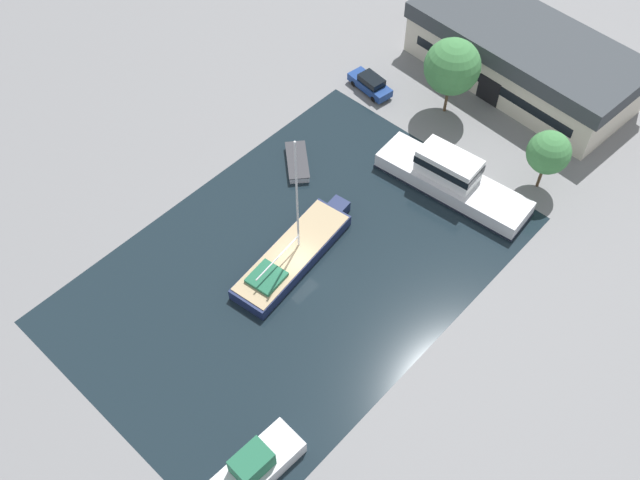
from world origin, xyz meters
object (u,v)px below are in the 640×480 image
small_dinghy (297,162)px  cabin_boat (256,466)px  warehouse_building (523,57)px  sailboat_moored (293,254)px  parked_car (370,84)px  motor_cruiser (451,178)px  quay_tree_near_building (452,67)px  quay_tree_by_water (549,153)px

small_dinghy → cabin_boat: size_ratio=0.73×
warehouse_building → sailboat_moored: sailboat_moored is taller
parked_car → cabin_boat: cabin_boat is taller
warehouse_building → sailboat_moored: (-0.86, -30.15, -2.11)m
warehouse_building → motor_cruiser: warehouse_building is taller
sailboat_moored → cabin_boat: bearing=-60.3°
sailboat_moored → small_dinghy: sailboat_moored is taller
sailboat_moored → cabin_boat: sailboat_moored is taller
sailboat_moored → cabin_boat: 16.93m
motor_cruiser → cabin_boat: size_ratio=2.19×
sailboat_moored → small_dinghy: (-6.81, 7.52, -0.26)m
parked_car → sailboat_moored: 21.09m
warehouse_building → motor_cruiser: 16.40m
quay_tree_near_building → motor_cruiser: (6.16, -7.61, -3.77)m
quay_tree_by_water → motor_cruiser: quay_tree_by_water is taller
quay_tree_near_building → parked_car: 8.50m
motor_cruiser → small_dinghy: motor_cruiser is taller
quay_tree_near_building → quay_tree_by_water: (11.43, -2.24, -1.10)m
motor_cruiser → warehouse_building: bearing=8.5°
quay_tree_near_building → small_dinghy: quay_tree_near_building is taller
sailboat_moored → quay_tree_by_water: bearing=56.9°
parked_car → cabin_boat: (18.55, -32.93, 0.15)m
small_dinghy → cabin_boat: bearing=79.2°
warehouse_building → small_dinghy: size_ratio=4.93×
parked_car → sailboat_moored: (8.54, -19.28, -0.22)m
quay_tree_by_water → parked_car: 18.62m
quay_tree_by_water → motor_cruiser: bearing=-134.5°
parked_car → sailboat_moored: size_ratio=0.38×
small_dinghy → quay_tree_by_water: bearing=166.8°
cabin_boat → warehouse_building: bearing=104.6°
motor_cruiser → parked_car: bearing=64.3°
quay_tree_near_building → sailboat_moored: sailboat_moored is taller
quay_tree_by_water → sailboat_moored: sailboat_moored is taller
cabin_boat → motor_cruiser: bearing=103.9°
warehouse_building → quay_tree_by_water: 13.89m
warehouse_building → small_dinghy: warehouse_building is taller
warehouse_building → parked_car: (-9.39, -10.87, -1.89)m
parked_car → small_dinghy: (1.73, -11.76, -0.48)m
warehouse_building → parked_car: bearing=-126.3°
warehouse_building → small_dinghy: (-7.67, -22.63, -2.37)m
quay_tree_by_water → small_dinghy: size_ratio=1.26×
sailboat_moored → motor_cruiser: size_ratio=0.92×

